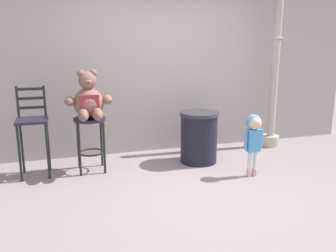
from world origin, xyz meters
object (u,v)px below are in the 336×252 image
bar_stool_with_teddy (90,132)px  trash_bin (199,137)px  teddy_bear (89,101)px  bar_chair_empty (33,125)px  child_walking (254,132)px  lamppost (275,72)px

bar_stool_with_teddy → trash_bin: 1.57m
teddy_bear → bar_stool_with_teddy: bearing=90.0°
trash_bin → bar_chair_empty: (-2.29, 0.13, 0.30)m
teddy_bear → child_walking: 2.21m
bar_stool_with_teddy → teddy_bear: bearing=-90.0°
teddy_bear → bar_chair_empty: (-0.73, 0.08, -0.30)m
child_walking → trash_bin: bearing=123.0°
teddy_bear → bar_chair_empty: bearing=173.7°
teddy_bear → trash_bin: bearing=-1.9°
bar_stool_with_teddy → trash_bin: size_ratio=0.99×
lamppost → bar_chair_empty: size_ratio=2.65×
bar_stool_with_teddy → lamppost: (3.06, 0.34, 0.72)m
lamppost → bar_chair_empty: 3.85m
child_walking → trash_bin: (-0.46, 0.75, -0.22)m
teddy_bear → lamppost: lamppost is taller
bar_stool_with_teddy → child_walking: 2.19m
bar_chair_empty → trash_bin: bearing=-3.3°
child_walking → bar_chair_empty: 2.89m
lamppost → bar_chair_empty: lamppost is taller
bar_stool_with_teddy → trash_bin: trash_bin is taller
child_walking → lamppost: lamppost is taller
teddy_bear → trash_bin: teddy_bear is taller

